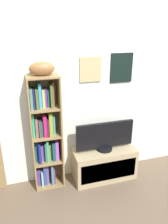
{
  "coord_description": "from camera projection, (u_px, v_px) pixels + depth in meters",
  "views": [
    {
      "loc": [
        -0.85,
        -1.58,
        2.07
      ],
      "look_at": [
        -0.13,
        0.85,
        1.07
      ],
      "focal_mm": 35.37,
      "sensor_mm": 36.0,
      "label": 1
    }
  ],
  "objects": [
    {
      "name": "back_wall",
      "position": [
        87.0,
        94.0,
        2.96
      ],
      "size": [
        4.8,
        0.08,
        2.4
      ],
      "color": "silver",
      "rests_on": "ground"
    },
    {
      "name": "bookshelf",
      "position": [
        45.0,
        136.0,
        2.85
      ],
      "size": [
        0.38,
        0.27,
        1.53
      ],
      "color": "olive",
      "rests_on": "ground"
    },
    {
      "name": "tv_stand",
      "position": [
        104.0,
        163.0,
        3.16
      ],
      "size": [
        0.88,
        0.4,
        0.45
      ],
      "color": "tan",
      "rests_on": "ground"
    },
    {
      "name": "television",
      "position": [
        105.0,
        137.0,
        3.0
      ],
      "size": [
        0.81,
        0.22,
        0.41
      ],
      "color": "black",
      "rests_on": "tv_stand"
    },
    {
      "name": "football",
      "position": [
        42.0,
        69.0,
        2.51
      ],
      "size": [
        0.31,
        0.18,
        0.16
      ],
      "primitive_type": "ellipsoid",
      "rotation": [
        0.0,
        0.0,
        -0.08
      ],
      "color": "#935F35",
      "rests_on": "bookshelf"
    }
  ]
}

